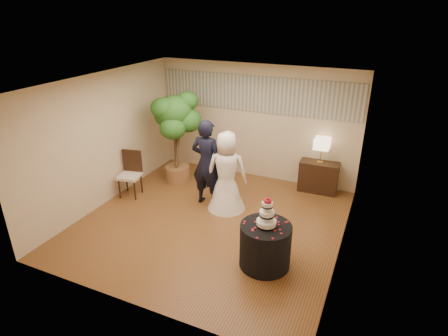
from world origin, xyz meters
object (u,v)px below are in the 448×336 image
at_px(table_lamp, 321,151).
at_px(ficus_tree, 176,138).
at_px(wedding_cake, 267,212).
at_px(side_chair, 129,175).
at_px(bride, 227,171).
at_px(console, 318,177).
at_px(cake_table, 265,245).
at_px(groom, 207,163).

bearing_deg(table_lamp, ficus_tree, -165.83).
height_order(wedding_cake, side_chair, wedding_cake).
height_order(bride, ficus_tree, ficus_tree).
distance_m(console, ficus_tree, 3.48).
bearing_deg(console, bride, -137.42).
distance_m(wedding_cake, side_chair, 3.79).
relative_size(bride, wedding_cake, 3.33).
height_order(cake_table, console, cake_table).
bearing_deg(table_lamp, groom, -143.40).
distance_m(groom, cake_table, 2.45).
distance_m(console, table_lamp, 0.65).
height_order(cake_table, ficus_tree, ficus_tree).
bearing_deg(console, ficus_tree, -167.65).
bearing_deg(bride, side_chair, -6.45).
distance_m(bride, console, 2.33).
relative_size(bride, console, 1.96).
xyz_separation_m(groom, table_lamp, (2.10, 1.56, 0.07)).
height_order(groom, side_chair, groom).
relative_size(groom, console, 2.18).
bearing_deg(table_lamp, side_chair, -152.99).
bearing_deg(wedding_cake, bride, 132.21).
distance_m(table_lamp, ficus_tree, 3.40).
xyz_separation_m(wedding_cake, table_lamp, (0.27, 3.09, -0.00)).
bearing_deg(side_chair, wedding_cake, -29.20).
distance_m(cake_table, console, 3.10).
relative_size(ficus_tree, side_chair, 2.16).
height_order(groom, wedding_cake, groom).
height_order(groom, table_lamp, groom).
distance_m(groom, ficus_tree, 1.41).
bearing_deg(cake_table, console, 85.03).
height_order(bride, table_lamp, bride).
xyz_separation_m(bride, console, (1.63, 1.59, -0.50)).
bearing_deg(ficus_tree, groom, -31.42).
relative_size(cake_table, ficus_tree, 0.38).
xyz_separation_m(bride, cake_table, (1.36, -1.50, -0.48)).
relative_size(wedding_cake, console, 0.59).
relative_size(groom, bride, 1.11).
bearing_deg(wedding_cake, groom, 140.12).
distance_m(bride, wedding_cake, 2.03).
distance_m(bride, side_chair, 2.28).
distance_m(cake_table, ficus_tree, 3.85).
distance_m(bride, table_lamp, 2.28).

